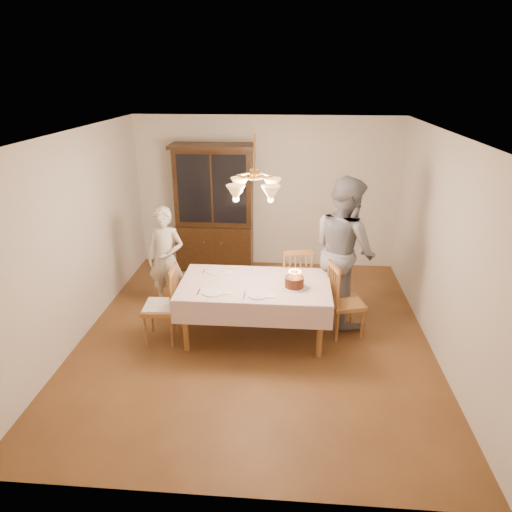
# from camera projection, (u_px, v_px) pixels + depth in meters

# --- Properties ---
(ground) EXTENTS (5.00, 5.00, 0.00)m
(ground) POSITION_uv_depth(u_px,v_px,m) (255.00, 335.00, 6.05)
(ground) COLOR #573419
(ground) RESTS_ON ground
(room_shell) EXTENTS (5.00, 5.00, 5.00)m
(room_shell) POSITION_uv_depth(u_px,v_px,m) (255.00, 221.00, 5.46)
(room_shell) COLOR white
(room_shell) RESTS_ON ground
(dining_table) EXTENTS (1.90, 1.10, 0.76)m
(dining_table) POSITION_uv_depth(u_px,v_px,m) (255.00, 289.00, 5.80)
(dining_table) COLOR brown
(dining_table) RESTS_ON ground
(china_hutch) EXTENTS (1.38, 0.54, 2.16)m
(china_hutch) POSITION_uv_depth(u_px,v_px,m) (214.00, 210.00, 7.81)
(china_hutch) COLOR black
(china_hutch) RESTS_ON ground
(chair_far_side) EXTENTS (0.50, 0.48, 1.00)m
(chair_far_side) POSITION_uv_depth(u_px,v_px,m) (295.00, 282.00, 6.53)
(chair_far_side) COLOR brown
(chair_far_side) RESTS_ON ground
(chair_left_end) EXTENTS (0.44, 0.46, 1.00)m
(chair_left_end) POSITION_uv_depth(u_px,v_px,m) (161.00, 308.00, 5.81)
(chair_left_end) COLOR brown
(chair_left_end) RESTS_ON ground
(chair_right_end) EXTENTS (0.52, 0.54, 1.00)m
(chair_right_end) POSITION_uv_depth(u_px,v_px,m) (345.00, 304.00, 5.93)
(chair_right_end) COLOR brown
(chair_right_end) RESTS_ON ground
(elderly_woman) EXTENTS (0.59, 0.43, 1.51)m
(elderly_woman) POSITION_uv_depth(u_px,v_px,m) (166.00, 259.00, 6.54)
(elderly_woman) COLOR beige
(elderly_woman) RESTS_ON ground
(adult_in_grey) EXTENTS (1.13, 1.22, 2.02)m
(adult_in_grey) POSITION_uv_depth(u_px,v_px,m) (344.00, 250.00, 6.15)
(adult_in_grey) COLOR slate
(adult_in_grey) RESTS_ON ground
(birthday_cake) EXTENTS (0.30, 0.30, 0.22)m
(birthday_cake) POSITION_uv_depth(u_px,v_px,m) (294.00, 282.00, 5.63)
(birthday_cake) COLOR white
(birthday_cake) RESTS_ON dining_table
(place_setting_near_left) EXTENTS (0.41, 0.27, 0.02)m
(place_setting_near_left) POSITION_uv_depth(u_px,v_px,m) (214.00, 292.00, 5.52)
(place_setting_near_left) COLOR white
(place_setting_near_left) RESTS_ON dining_table
(place_setting_near_right) EXTENTS (0.38, 0.23, 0.02)m
(place_setting_near_right) POSITION_uv_depth(u_px,v_px,m) (259.00, 295.00, 5.44)
(place_setting_near_right) COLOR white
(place_setting_near_right) RESTS_ON dining_table
(place_setting_far_left) EXTENTS (0.41, 0.26, 0.02)m
(place_setting_far_left) POSITION_uv_depth(u_px,v_px,m) (217.00, 271.00, 6.10)
(place_setting_far_left) COLOR white
(place_setting_far_left) RESTS_ON dining_table
(chandelier) EXTENTS (0.62, 0.62, 0.73)m
(chandelier) POSITION_uv_depth(u_px,v_px,m) (255.00, 189.00, 5.31)
(chandelier) COLOR #BF8C3F
(chandelier) RESTS_ON ground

